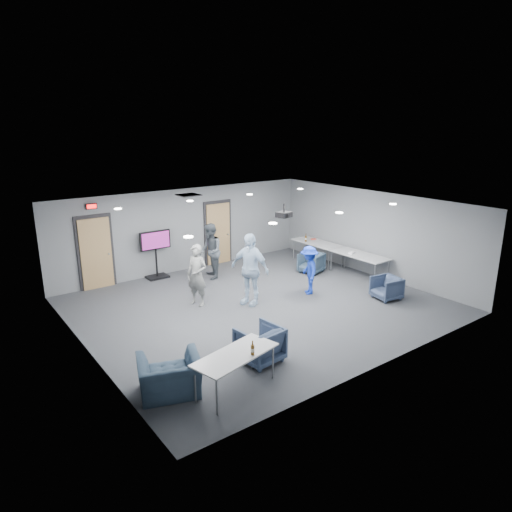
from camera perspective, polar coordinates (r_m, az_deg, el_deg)
floor at (r=12.34m, az=0.39°, el=-6.16°), size 9.00×9.00×0.00m
ceiling at (r=11.59m, az=0.42°, el=6.29°), size 9.00×9.00×0.00m
wall_back at (r=15.18m, az=-8.73°, el=3.27°), size 9.00×0.02×2.70m
wall_front at (r=9.20m, az=15.65°, el=-5.75°), size 9.00×0.02×2.70m
wall_left at (r=9.99m, az=-20.74°, el=-4.45°), size 0.02×8.00×2.70m
wall_right at (r=14.95m, az=14.33°, el=2.76°), size 0.02×8.00×2.70m
door_left at (r=14.10m, az=-19.38°, el=0.36°), size 1.06×0.17×2.24m
door_right at (r=15.78m, az=-4.76°, el=2.85°), size 1.06×0.17×2.24m
exit_sign at (r=13.80m, az=-19.89°, el=5.87°), size 0.32×0.08×0.16m
hvac_diffuser at (r=13.66m, az=-8.43°, el=7.56°), size 0.60×0.60×0.03m
downlights at (r=11.59m, az=0.42°, el=6.21°), size 6.18×3.78×0.02m
person_a at (r=12.20m, az=-7.37°, el=-2.39°), size 0.62×0.72×1.67m
person_b at (r=14.26m, az=-5.74°, el=0.57°), size 0.93×1.04×1.75m
person_c at (r=12.12m, az=-0.80°, el=-1.65°), size 0.86×1.24×1.96m
person_d at (r=13.04m, az=6.62°, el=-1.77°), size 0.89×1.04×1.39m
chair_right_a at (r=15.01m, az=6.92°, el=-0.85°), size 0.90×0.88×0.65m
chair_right_c at (r=13.17m, az=15.99°, el=-3.86°), size 0.81×0.79×0.64m
chair_front_a at (r=9.46m, az=0.46°, el=-10.95°), size 0.89×0.91×0.75m
chair_front_b at (r=8.56m, az=-10.76°, el=-14.57°), size 1.34×1.26×0.71m
table_right_a at (r=16.02m, az=7.68°, el=1.56°), size 0.80×1.91×0.73m
table_right_b at (r=14.77m, az=12.80°, el=0.04°), size 0.81×1.95×0.73m
table_front_left at (r=8.38m, az=-2.57°, el=-12.44°), size 1.77×1.05×0.73m
bottle_front at (r=8.28m, az=-0.43°, el=-11.62°), size 0.07×0.07×0.27m
bottle_right at (r=16.04m, az=6.25°, el=2.17°), size 0.07×0.07×0.29m
snack_box at (r=16.36m, az=7.21°, el=2.11°), size 0.19×0.14×0.04m
wrapper at (r=14.81m, az=11.88°, el=0.40°), size 0.24×0.19×0.05m
tv_stand at (r=14.56m, az=-12.41°, el=0.55°), size 0.99×0.47×1.52m
projector at (r=12.05m, az=3.52°, el=5.21°), size 0.41×0.38×0.36m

